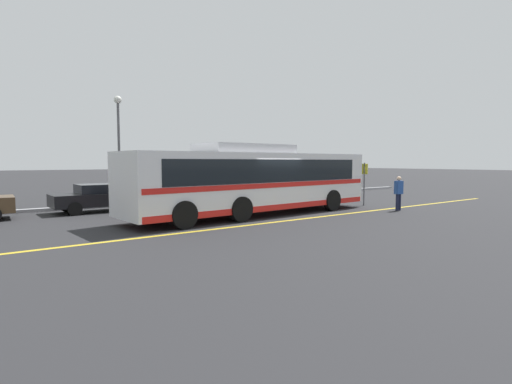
% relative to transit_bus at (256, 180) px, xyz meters
% --- Properties ---
extents(ground_plane, '(220.00, 220.00, 0.00)m').
position_rel_transit_bus_xyz_m(ground_plane, '(0.34, -0.44, -1.57)').
color(ground_plane, '#262628').
extents(lane_strip_0, '(32.09, 0.20, 0.01)m').
position_rel_transit_bus_xyz_m(lane_strip_0, '(0.02, -2.20, -1.57)').
color(lane_strip_0, gold).
rests_on(lane_strip_0, ground_plane).
extents(curb_strip, '(40.09, 0.36, 0.15)m').
position_rel_transit_bus_xyz_m(curb_strip, '(0.02, 7.04, -1.49)').
color(curb_strip, '#99999E').
rests_on(curb_strip, ground_plane).
extents(transit_bus, '(12.53, 3.35, 3.10)m').
position_rel_transit_bus_xyz_m(transit_bus, '(0.00, 0.00, 0.00)').
color(transit_bus, silver).
rests_on(transit_bus, ground_plane).
extents(parked_car_1, '(4.27, 1.91, 1.30)m').
position_rel_transit_bus_xyz_m(parked_car_1, '(-5.22, 5.35, -0.89)').
color(parked_car_1, black).
rests_on(parked_car_1, ground_plane).
extents(parked_car_2, '(4.29, 1.93, 1.30)m').
position_rel_transit_bus_xyz_m(parked_car_2, '(0.85, 5.51, -0.89)').
color(parked_car_2, '#9E9EA3').
rests_on(parked_car_2, ground_plane).
extents(pedestrian_0, '(0.44, 0.25, 1.65)m').
position_rel_transit_bus_xyz_m(pedestrian_0, '(6.44, -2.88, -0.63)').
color(pedestrian_0, '#191E38').
rests_on(pedestrian_0, ground_plane).
extents(bus_stop_sign, '(0.07, 0.40, 2.29)m').
position_rel_transit_bus_xyz_m(bus_stop_sign, '(6.90, -0.47, -0.12)').
color(bus_stop_sign, '#59595E').
rests_on(bus_stop_sign, ground_plane).
extents(street_lamp, '(0.42, 0.42, 5.94)m').
position_rel_transit_bus_xyz_m(street_lamp, '(-3.35, 8.13, 2.42)').
color(street_lamp, '#59595E').
rests_on(street_lamp, ground_plane).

